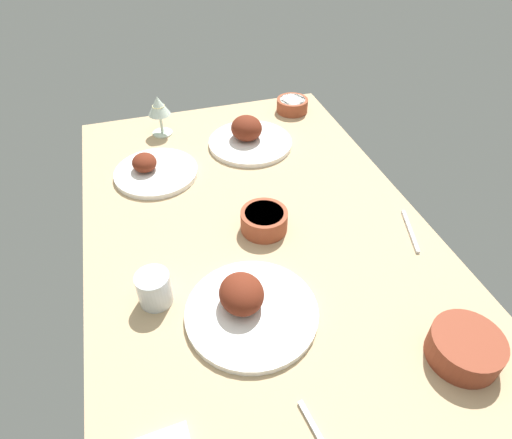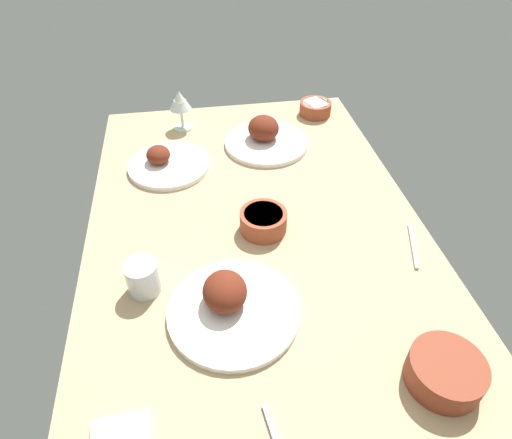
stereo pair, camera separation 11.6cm
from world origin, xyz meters
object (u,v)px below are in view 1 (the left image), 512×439
at_px(bowl_onions, 465,347).
at_px(fork_loose, 410,231).
at_px(plate_far_side, 154,170).
at_px(bowl_sauce, 264,220).
at_px(plate_center_main, 249,137).
at_px(bowl_cream, 292,105).
at_px(wine_glass, 159,108).
at_px(water_tumbler, 154,289).
at_px(plate_near_viewer, 248,306).

relative_size(bowl_onions, fork_loose, 0.90).
distance_m(plate_far_side, bowl_onions, 0.97).
xyz_separation_m(plate_far_side, bowl_sauce, (0.34, 0.25, 0.02)).
relative_size(plate_center_main, bowl_cream, 2.41).
xyz_separation_m(wine_glass, fork_loose, (0.70, 0.56, -0.10)).
distance_m(bowl_sauce, water_tumbler, 0.34).
distance_m(plate_near_viewer, bowl_onions, 0.45).
bearing_deg(bowl_cream, plate_far_side, -64.73).
relative_size(plate_center_main, bowl_onions, 1.96).
bearing_deg(water_tumbler, plate_near_viewer, 63.85).
xyz_separation_m(plate_near_viewer, wine_glass, (-0.83, -0.08, 0.08)).
bearing_deg(bowl_onions, bowl_sauce, -151.00).
relative_size(plate_far_side, water_tumbler, 3.17).
bearing_deg(plate_far_side, plate_near_viewer, 12.95).
relative_size(plate_far_side, bowl_sauce, 2.06).
relative_size(bowl_onions, bowl_cream, 1.23).
distance_m(bowl_sauce, bowl_cream, 0.67).
bearing_deg(plate_far_side, wine_glass, 166.15).
bearing_deg(plate_near_viewer, wine_glass, -174.78).
height_order(plate_center_main, bowl_onions, plate_center_main).
relative_size(plate_far_side, plate_near_viewer, 0.88).
relative_size(plate_near_viewer, wine_glass, 2.09).
xyz_separation_m(plate_far_side, wine_glass, (-0.24, 0.06, 0.08)).
relative_size(wine_glass, water_tumbler, 1.73).
distance_m(bowl_onions, fork_loose, 0.37).
height_order(plate_center_main, bowl_sauce, plate_center_main).
height_order(plate_far_side, wine_glass, wine_glass).
distance_m(bowl_cream, water_tumbler, 0.97).
xyz_separation_m(plate_center_main, bowl_cream, (-0.18, 0.22, -0.00)).
distance_m(bowl_onions, bowl_cream, 1.08).
bearing_deg(wine_glass, bowl_sauce, 18.44).
height_order(water_tumbler, fork_loose, water_tumbler).
bearing_deg(bowl_cream, bowl_onions, -2.05).
distance_m(bowl_sauce, wine_glass, 0.61).
bearing_deg(fork_loose, plate_near_viewer, -57.88).
bearing_deg(bowl_sauce, plate_center_main, 169.16).
distance_m(plate_near_viewer, water_tumbler, 0.21).
distance_m(bowl_onions, water_tumbler, 0.66).
bearing_deg(bowl_sauce, bowl_onions, 29.00).
bearing_deg(fork_loose, plate_center_main, -134.55).
bearing_deg(bowl_onions, water_tumbler, -119.41).
xyz_separation_m(bowl_onions, bowl_cream, (-1.08, 0.04, -0.01)).
distance_m(plate_near_viewer, bowl_sauce, 0.28).
bearing_deg(water_tumbler, fork_loose, 92.61).
distance_m(plate_near_viewer, bowl_cream, 0.95).
height_order(plate_center_main, bowl_cream, plate_center_main).
bearing_deg(water_tumbler, bowl_onions, 60.59).
bearing_deg(plate_near_viewer, bowl_cream, 153.61).
distance_m(water_tumbler, fork_loose, 0.68).
bearing_deg(fork_loose, bowl_cream, -157.08).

